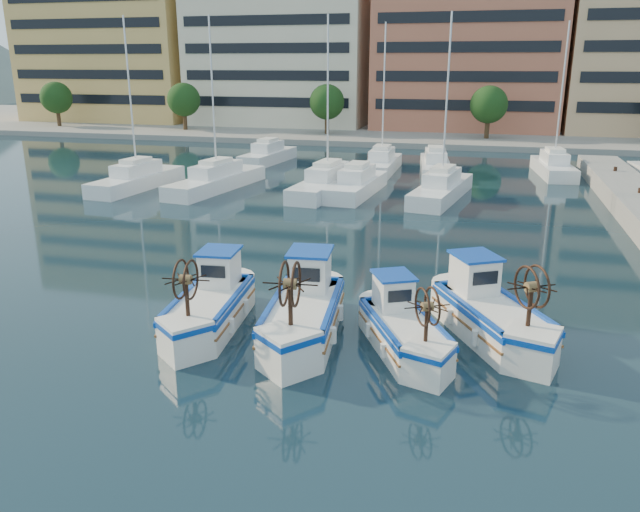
{
  "coord_description": "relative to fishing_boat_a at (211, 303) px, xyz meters",
  "views": [
    {
      "loc": [
        4.01,
        -17.73,
        8.56
      ],
      "look_at": [
        -1.78,
        4.17,
        1.5
      ],
      "focal_mm": 35.0,
      "sensor_mm": 36.0,
      "label": 1
    }
  ],
  "objects": [
    {
      "name": "fishing_boat_c",
      "position": [
        6.49,
        -0.12,
        -0.08
      ],
      "size": [
        3.43,
        4.45,
        2.69
      ],
      "rotation": [
        0.0,
        0.0,
        0.47
      ],
      "color": "white",
      "rests_on": "ground"
    },
    {
      "name": "fishing_boat_a",
      "position": [
        0.0,
        0.0,
        0.0
      ],
      "size": [
        2.4,
        4.89,
        2.99
      ],
      "rotation": [
        0.0,
        0.0,
        0.1
      ],
      "color": "white",
      "rests_on": "ground"
    },
    {
      "name": "yacht_marina",
      "position": [
        0.82,
        27.47,
        -0.3
      ],
      "size": [
        39.71,
        22.2,
        11.5
      ],
      "color": "white",
      "rests_on": "ground"
    },
    {
      "name": "ground",
      "position": [
        4.53,
        -0.2,
        -0.82
      ],
      "size": [
        300.0,
        300.0,
        0.0
      ],
      "primitive_type": "plane",
      "color": "#172C3B",
      "rests_on": "ground"
    },
    {
      "name": "fishing_boat_b",
      "position": [
        3.25,
        0.08,
        0.06
      ],
      "size": [
        2.63,
        5.28,
        3.22
      ],
      "rotation": [
        0.0,
        0.0,
        0.11
      ],
      "color": "white",
      "rests_on": "ground"
    },
    {
      "name": "fishing_boat_d",
      "position": [
        9.07,
        1.54,
        0.03
      ],
      "size": [
        4.08,
        5.1,
        3.09
      ],
      "rotation": [
        0.0,
        0.0,
        0.51
      ],
      "color": "white",
      "rests_on": "ground"
    },
    {
      "name": "waterfront",
      "position": [
        13.76,
        64.84,
        10.27
      ],
      "size": [
        180.0,
        40.0,
        25.6
      ],
      "color": "gray",
      "rests_on": "ground"
    }
  ]
}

